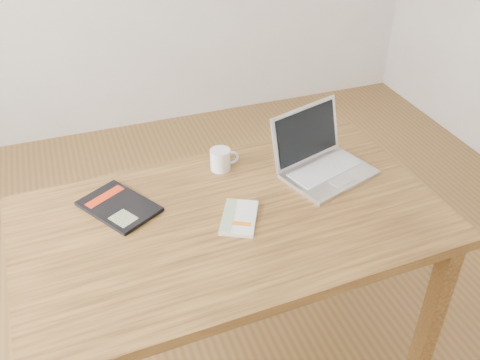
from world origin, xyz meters
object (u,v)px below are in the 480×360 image
object	(u,v)px
laptop	(321,159)
white_guidebook	(239,218)
desk	(232,237)
coffee_mug	(221,159)
black_guidebook	(119,206)

from	to	relation	value
laptop	white_guidebook	bearing A→B (deg)	-173.69
desk	white_guidebook	size ratio (longest dim) A/B	6.86
white_guidebook	desk	bearing A→B (deg)	156.94
white_guidebook	coffee_mug	distance (m)	0.32
desk	black_guidebook	xyz separation A→B (m)	(-0.35, 0.18, 0.10)
black_guidebook	white_guidebook	bearing A→B (deg)	-59.29
desk	black_guidebook	bearing A→B (deg)	150.67
white_guidebook	laptop	world-z (taller)	laptop
desk	laptop	distance (m)	0.46
white_guidebook	coffee_mug	bearing A→B (deg)	109.92
coffee_mug	desk	bearing A→B (deg)	-98.39
desk	white_guidebook	world-z (taller)	white_guidebook
white_guidebook	laptop	bearing A→B (deg)	51.27
black_guidebook	laptop	xyz separation A→B (m)	(0.76, -0.02, 0.04)
black_guidebook	coffee_mug	distance (m)	0.42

